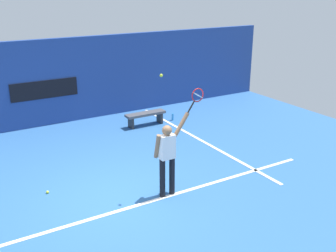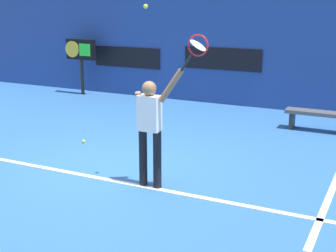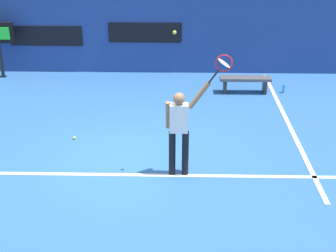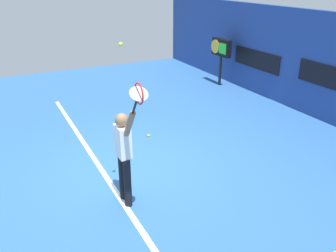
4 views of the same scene
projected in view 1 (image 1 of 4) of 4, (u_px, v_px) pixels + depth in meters
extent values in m
plane|color=#2D609E|center=(116.00, 197.00, 9.10)|extent=(18.00, 18.00, 0.00)
cube|color=navy|center=(43.00, 83.00, 13.32)|extent=(18.00, 0.20, 2.88)
cube|color=black|center=(45.00, 90.00, 13.28)|extent=(2.20, 0.03, 0.60)
cube|color=white|center=(127.00, 208.00, 8.64)|extent=(10.00, 0.10, 0.01)
cube|color=white|center=(199.00, 139.00, 12.48)|extent=(0.10, 7.00, 0.01)
cylinder|color=black|center=(162.00, 178.00, 8.98)|extent=(0.13, 0.13, 0.92)
cylinder|color=black|center=(172.00, 176.00, 9.10)|extent=(0.13, 0.13, 0.92)
cube|color=white|center=(167.00, 147.00, 8.79)|extent=(0.34, 0.20, 0.55)
sphere|color=#8C6647|center=(167.00, 130.00, 8.67)|extent=(0.22, 0.22, 0.22)
cylinder|color=#8C6647|center=(181.00, 124.00, 8.82)|extent=(0.40, 0.09, 0.53)
cylinder|color=#8C6647|center=(157.00, 146.00, 8.75)|extent=(0.09, 0.23, 0.58)
cylinder|color=black|center=(191.00, 107.00, 8.82)|extent=(0.20, 0.03, 0.27)
torus|color=red|center=(198.00, 95.00, 8.82)|extent=(0.44, 0.02, 0.44)
cylinder|color=silver|center=(198.00, 95.00, 8.82)|extent=(0.22, 0.27, 0.15)
sphere|color=#CCE033|center=(161.00, 75.00, 8.29)|extent=(0.07, 0.07, 0.07)
cube|color=#4C4C51|center=(145.00, 114.00, 13.58)|extent=(1.40, 0.36, 0.08)
cube|color=#262628|center=(131.00, 123.00, 13.39)|extent=(0.08, 0.32, 0.37)
cube|color=#262628|center=(160.00, 117.00, 13.92)|extent=(0.08, 0.32, 0.37)
cylinder|color=#338CD8|center=(173.00, 117.00, 14.20)|extent=(0.07, 0.07, 0.24)
sphere|color=#CCE033|center=(48.00, 192.00, 9.26)|extent=(0.07, 0.07, 0.07)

